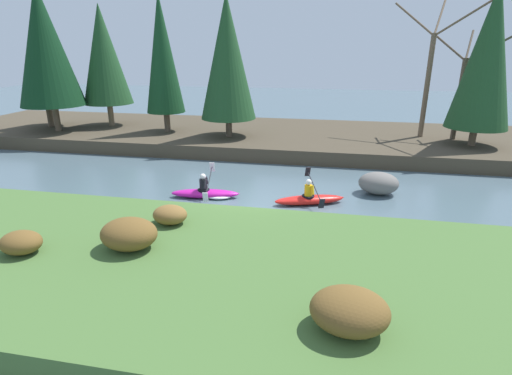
% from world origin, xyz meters
% --- Properties ---
extents(ground_plane, '(90.00, 90.00, 0.00)m').
position_xyz_m(ground_plane, '(0.00, 0.00, 0.00)').
color(ground_plane, '#4C606B').
extents(riverbank_near, '(44.00, 7.13, 0.85)m').
position_xyz_m(riverbank_near, '(0.00, -5.49, 0.42)').
color(riverbank_near, '#476B33').
rests_on(riverbank_near, ground).
extents(riverbank_far, '(44.00, 9.40, 0.75)m').
position_xyz_m(riverbank_far, '(0.00, 10.69, 0.37)').
color(riverbank_far, '#473D2D').
rests_on(riverbank_far, ground).
extents(conifer_tree_far_left, '(3.02, 3.02, 6.19)m').
position_xyz_m(conifer_tree_far_left, '(-15.31, 9.44, 4.48)').
color(conifer_tree_far_left, brown).
rests_on(conifer_tree_far_left, riverbank_far).
extents(conifer_tree_left, '(3.73, 3.73, 8.43)m').
position_xyz_m(conifer_tree_left, '(-13.92, 8.26, 5.73)').
color(conifer_tree_left, brown).
rests_on(conifer_tree_left, riverbank_far).
extents(conifer_tree_mid_left, '(3.08, 3.08, 7.48)m').
position_xyz_m(conifer_tree_mid_left, '(-11.58, 10.51, 5.20)').
color(conifer_tree_mid_left, '#7A664C').
rests_on(conifer_tree_mid_left, riverbank_far).
extents(conifer_tree_centre, '(2.28, 2.28, 7.91)m').
position_xyz_m(conifer_tree_centre, '(-7.18, 9.42, 5.28)').
color(conifer_tree_centre, brown).
rests_on(conifer_tree_centre, riverbank_far).
extents(conifer_tree_mid_right, '(3.13, 3.13, 7.71)m').
position_xyz_m(conifer_tree_mid_right, '(-3.07, 8.73, 5.12)').
color(conifer_tree_mid_right, brown).
rests_on(conifer_tree_mid_right, riverbank_far).
extents(conifer_tree_right, '(3.06, 3.06, 8.06)m').
position_xyz_m(conifer_tree_right, '(10.16, 9.01, 5.25)').
color(conifer_tree_right, brown).
rests_on(conifer_tree_right, riverbank_far).
extents(bare_tree_upstream, '(4.13, 4.08, 7.54)m').
position_xyz_m(bare_tree_upstream, '(7.93, 10.86, 4.30)').
color(bare_tree_upstream, brown).
rests_on(bare_tree_upstream, riverbank_far).
extents(bare_tree_mid_upstream, '(3.24, 3.20, 5.84)m').
position_xyz_m(bare_tree_mid_upstream, '(9.60, 10.48, 3.50)').
color(bare_tree_mid_upstream, brown).
rests_on(bare_tree_mid_upstream, riverbank_far).
extents(shrub_clump_nearest, '(1.04, 0.87, 0.56)m').
position_xyz_m(shrub_clump_nearest, '(-4.57, -5.96, 1.13)').
color(shrub_clump_nearest, brown).
rests_on(shrub_clump_nearest, riverbank_near).
extents(shrub_clump_second, '(1.46, 1.22, 0.79)m').
position_xyz_m(shrub_clump_second, '(-2.04, -5.21, 1.24)').
color(shrub_clump_second, brown).
rests_on(shrub_clump_second, riverbank_near).
extents(shrub_clump_third, '(1.01, 0.84, 0.55)m').
position_xyz_m(shrub_clump_third, '(-1.61, -3.59, 1.12)').
color(shrub_clump_third, brown).
rests_on(shrub_clump_third, riverbank_near).
extents(shrub_clump_far_end, '(1.45, 1.20, 0.78)m').
position_xyz_m(shrub_clump_far_end, '(3.38, -7.32, 1.24)').
color(shrub_clump_far_end, brown).
rests_on(shrub_clump_far_end, riverbank_near).
extents(kayaker_lead, '(2.74, 2.00, 1.20)m').
position_xyz_m(kayaker_lead, '(2.18, 0.83, 0.22)').
color(kayaker_lead, red).
rests_on(kayaker_lead, ground).
extents(kayaker_middle, '(2.80, 2.07, 1.20)m').
position_xyz_m(kayaker_middle, '(-1.87, 0.73, 0.20)').
color(kayaker_middle, '#C61999').
rests_on(kayaker_middle, ground).
extents(boulder_midstream, '(1.60, 1.25, 0.91)m').
position_xyz_m(boulder_midstream, '(4.85, 2.51, 0.45)').
color(boulder_midstream, slate).
rests_on(boulder_midstream, ground).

